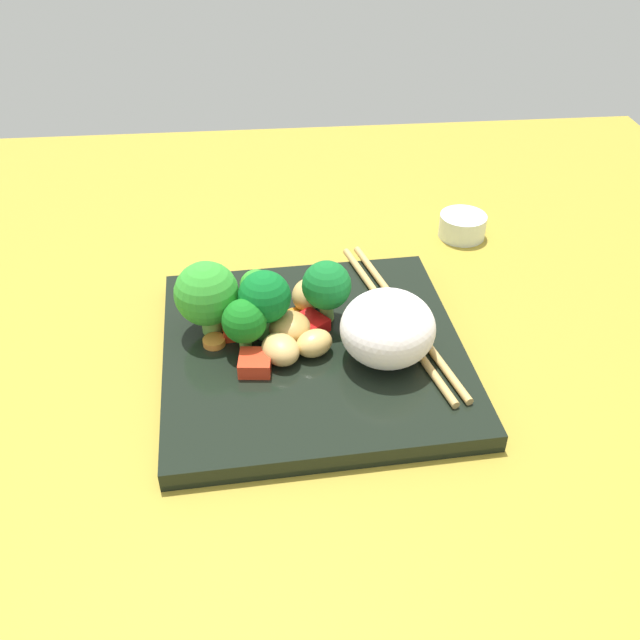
# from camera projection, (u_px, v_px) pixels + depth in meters

# --- Properties ---
(ground_plane) EXTENTS (1.10, 1.10, 0.02)m
(ground_plane) POSITION_uv_depth(u_px,v_px,m) (313.00, 368.00, 0.64)
(ground_plane) COLOR olive
(square_plate) EXTENTS (0.28, 0.28, 0.02)m
(square_plate) POSITION_uv_depth(u_px,v_px,m) (313.00, 353.00, 0.63)
(square_plate) COLOR black
(square_plate) RESTS_ON ground_plane
(rice_mound) EXTENTS (0.11, 0.11, 0.06)m
(rice_mound) POSITION_uv_depth(u_px,v_px,m) (388.00, 328.00, 0.60)
(rice_mound) COLOR white
(rice_mound) RESTS_ON square_plate
(broccoli_floret_0) EXTENTS (0.03, 0.03, 0.05)m
(broccoli_floret_0) POSITION_uv_depth(u_px,v_px,m) (257.00, 288.00, 0.64)
(broccoli_floret_0) COLOR #74AF5C
(broccoli_floret_0) RESTS_ON square_plate
(broccoli_floret_1) EXTENTS (0.04, 0.04, 0.05)m
(broccoli_floret_1) POSITION_uv_depth(u_px,v_px,m) (244.00, 323.00, 0.60)
(broccoli_floret_1) COLOR #72B243
(broccoli_floret_1) RESTS_ON square_plate
(broccoli_floret_2) EXTENTS (0.05, 0.05, 0.07)m
(broccoli_floret_2) POSITION_uv_depth(u_px,v_px,m) (264.00, 299.00, 0.61)
(broccoli_floret_2) COLOR #5AA244
(broccoli_floret_2) RESTS_ON square_plate
(broccoli_floret_3) EXTENTS (0.06, 0.06, 0.07)m
(broccoli_floret_3) POSITION_uv_depth(u_px,v_px,m) (207.00, 295.00, 0.62)
(broccoli_floret_3) COLOR #71AF46
(broccoli_floret_3) RESTS_ON square_plate
(broccoli_floret_4) EXTENTS (0.05, 0.05, 0.06)m
(broccoli_floret_4) POSITION_uv_depth(u_px,v_px,m) (327.00, 286.00, 0.63)
(broccoli_floret_4) COLOR #709F4B
(broccoli_floret_4) RESTS_ON square_plate
(carrot_slice_0) EXTENTS (0.04, 0.04, 0.01)m
(carrot_slice_0) POSITION_uv_depth(u_px,v_px,m) (231.00, 305.00, 0.67)
(carrot_slice_0) COLOR orange
(carrot_slice_0) RESTS_ON square_plate
(carrot_slice_1) EXTENTS (0.03, 0.03, 0.00)m
(carrot_slice_1) POSITION_uv_depth(u_px,v_px,m) (297.00, 316.00, 0.66)
(carrot_slice_1) COLOR orange
(carrot_slice_1) RESTS_ON square_plate
(carrot_slice_2) EXTENTS (0.03, 0.03, 0.01)m
(carrot_slice_2) POSITION_uv_depth(u_px,v_px,m) (214.00, 342.00, 0.63)
(carrot_slice_2) COLOR orange
(carrot_slice_2) RESTS_ON square_plate
(pepper_chunk_0) EXTENTS (0.04, 0.04, 0.01)m
(pepper_chunk_0) POSITION_uv_depth(u_px,v_px,m) (310.00, 324.00, 0.64)
(pepper_chunk_0) COLOR red
(pepper_chunk_0) RESTS_ON square_plate
(pepper_chunk_1) EXTENTS (0.03, 0.03, 0.01)m
(pepper_chunk_1) POSITION_uv_depth(u_px,v_px,m) (255.00, 363.00, 0.60)
(pepper_chunk_1) COLOR red
(pepper_chunk_1) RESTS_ON square_plate
(pepper_chunk_2) EXTENTS (0.03, 0.03, 0.01)m
(pepper_chunk_2) POSITION_uv_depth(u_px,v_px,m) (239.00, 327.00, 0.64)
(pepper_chunk_2) COLOR red
(pepper_chunk_2) RESTS_ON square_plate
(chicken_piece_0) EXTENTS (0.05, 0.05, 0.02)m
(chicken_piece_0) POSITION_uv_depth(u_px,v_px,m) (281.00, 349.00, 0.60)
(chicken_piece_0) COLOR tan
(chicken_piece_0) RESTS_ON square_plate
(chicken_piece_1) EXTENTS (0.05, 0.05, 0.02)m
(chicken_piece_1) POSITION_uv_depth(u_px,v_px,m) (290.00, 327.00, 0.63)
(chicken_piece_1) COLOR tan
(chicken_piece_1) RESTS_ON square_plate
(chicken_piece_2) EXTENTS (0.04, 0.04, 0.02)m
(chicken_piece_2) POSITION_uv_depth(u_px,v_px,m) (316.00, 343.00, 0.61)
(chicken_piece_2) COLOR tan
(chicken_piece_2) RESTS_ON square_plate
(chicken_piece_3) EXTENTS (0.05, 0.04, 0.03)m
(chicken_piece_3) POSITION_uv_depth(u_px,v_px,m) (309.00, 295.00, 0.66)
(chicken_piece_3) COLOR tan
(chicken_piece_3) RESTS_ON square_plate
(chopstick_pair) EXTENTS (0.25, 0.08, 0.01)m
(chopstick_pair) POSITION_uv_depth(u_px,v_px,m) (399.00, 316.00, 0.66)
(chopstick_pair) COLOR tan
(chopstick_pair) RESTS_ON square_plate
(sauce_cup) EXTENTS (0.05, 0.05, 0.03)m
(sauce_cup) POSITION_uv_depth(u_px,v_px,m) (462.00, 226.00, 0.81)
(sauce_cup) COLOR silver
(sauce_cup) RESTS_ON ground_plane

